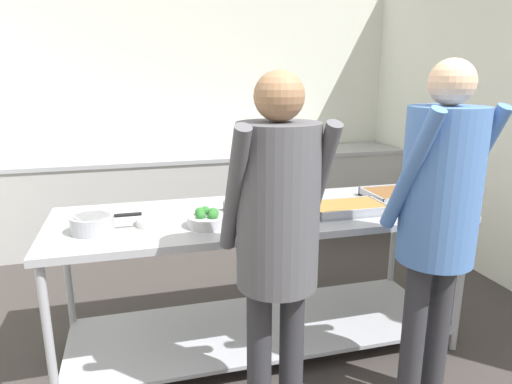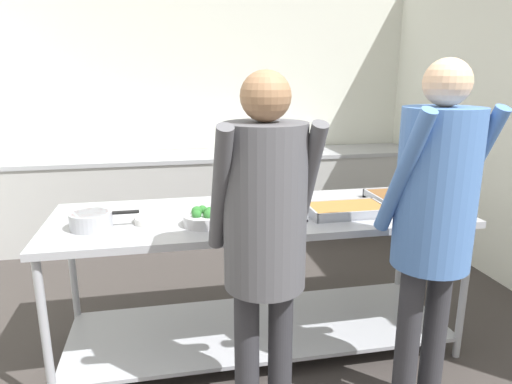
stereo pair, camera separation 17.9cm
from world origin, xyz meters
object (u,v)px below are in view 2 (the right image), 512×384
object	(u,v)px
sauce_pan	(91,220)
serving_tray_roast	(400,198)
guest_serving_left	(435,208)
serving_tray_vegetables	(264,211)
water_bottle	(275,139)
guest_serving_right	(264,226)
serving_tray_greens	(346,210)
broccoli_bowl	(203,218)
plate_stack	(155,219)

from	to	relation	value
sauce_pan	serving_tray_roast	size ratio (longest dim) A/B	0.99
serving_tray_roast	guest_serving_left	size ratio (longest dim) A/B	0.21
serving_tray_vegetables	water_bottle	xyz separation A→B (m)	(0.61, 2.19, 0.11)
serving_tray_vegetables	guest_serving_right	world-z (taller)	guest_serving_right
serving_tray_vegetables	serving_tray_roast	bearing A→B (deg)	6.72
serving_tray_greens	sauce_pan	bearing A→B (deg)	178.81
broccoli_bowl	serving_tray_roast	size ratio (longest dim) A/B	0.59
sauce_pan	water_bottle	xyz separation A→B (m)	(1.56, 2.24, 0.08)
plate_stack	guest_serving_right	size ratio (longest dim) A/B	0.14
serving_tray_greens	guest_serving_left	bearing A→B (deg)	-72.92
serving_tray_roast	water_bottle	distance (m)	2.11
sauce_pan	plate_stack	size ratio (longest dim) A/B	1.56
serving_tray_vegetables	serving_tray_greens	bearing A→B (deg)	-9.12
water_bottle	guest_serving_right	bearing A→B (deg)	-104.71
sauce_pan	guest_serving_right	xyz separation A→B (m)	(0.81, -0.62, 0.12)
sauce_pan	serving_tray_vegetables	xyz separation A→B (m)	(0.95, 0.05, -0.02)
serving_tray_greens	guest_serving_right	distance (m)	0.87
plate_stack	serving_tray_greens	bearing A→B (deg)	-4.01
plate_stack	broccoli_bowl	xyz separation A→B (m)	(0.26, -0.11, 0.02)
guest_serving_right	serving_tray_greens	bearing A→B (deg)	43.38
serving_tray_roast	serving_tray_vegetables	bearing A→B (deg)	-173.28
guest_serving_right	water_bottle	size ratio (longest dim) A/B	5.92
guest_serving_left	serving_tray_greens	bearing A→B (deg)	107.08
serving_tray_vegetables	guest_serving_right	bearing A→B (deg)	-102.13
sauce_pan	broccoli_bowl	size ratio (longest dim) A/B	1.69
serving_tray_roast	broccoli_bowl	bearing A→B (deg)	-170.37
serving_tray_greens	guest_serving_right	size ratio (longest dim) A/B	0.27
plate_stack	guest_serving_left	xyz separation A→B (m)	(1.29, -0.67, 0.19)
guest_serving_right	serving_tray_vegetables	bearing A→B (deg)	77.87
serving_tray_greens	serving_tray_roast	size ratio (longest dim) A/B	1.24
serving_tray_roast	plate_stack	bearing A→B (deg)	-175.97
sauce_pan	guest_serving_right	distance (m)	1.03
water_bottle	serving_tray_roast	bearing A→B (deg)	-81.24
sauce_pan	guest_serving_left	size ratio (longest dim) A/B	0.21
broccoli_bowl	plate_stack	bearing A→B (deg)	157.08
broccoli_bowl	serving_tray_vegetables	xyz separation A→B (m)	(0.36, 0.11, -0.01)
plate_stack	serving_tray_roast	world-z (taller)	serving_tray_roast
serving_tray_vegetables	serving_tray_roast	distance (m)	0.93
sauce_pan	broccoli_bowl	world-z (taller)	broccoli_bowl
serving_tray_vegetables	water_bottle	bearing A→B (deg)	74.52
serving_tray_greens	guest_serving_right	world-z (taller)	guest_serving_right
broccoli_bowl	serving_tray_roast	world-z (taller)	broccoli_bowl
serving_tray_greens	broccoli_bowl	bearing A→B (deg)	-177.81
guest_serving_left	guest_serving_right	size ratio (longest dim) A/B	1.03
serving_tray_vegetables	guest_serving_left	size ratio (longest dim) A/B	0.25
sauce_pan	guest_serving_right	size ratio (longest dim) A/B	0.21
guest_serving_left	water_bottle	distance (m)	2.86
sauce_pan	serving_tray_vegetables	world-z (taller)	sauce_pan
guest_serving_left	water_bottle	size ratio (longest dim) A/B	6.09
sauce_pan	water_bottle	size ratio (longest dim) A/B	1.26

